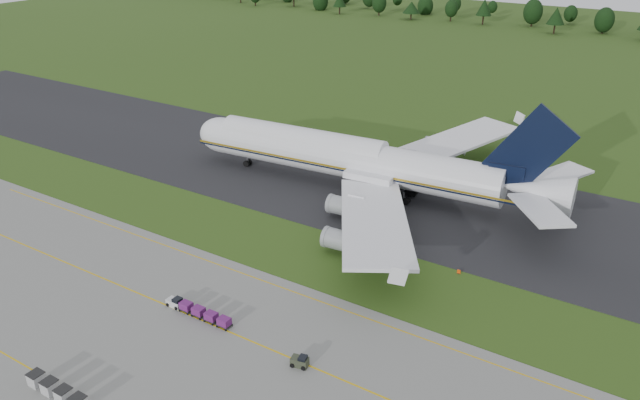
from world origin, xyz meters
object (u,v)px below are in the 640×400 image
Objects in this scene: aircraft at (355,159)px; edge_markers at (388,251)px; utility_cart at (300,362)px; baggage_train at (197,311)px; uld_row at (57,391)px.

aircraft reaches higher than edge_markers.
aircraft is 33.99× the size of utility_cart.
aircraft is at bearing 112.22° from utility_cart.
baggage_train is at bearing -115.77° from edge_markers.
baggage_train reaches higher than edge_markers.
baggage_train is at bearing 81.99° from uld_row.
baggage_train is at bearing -86.74° from aircraft.
utility_cart is at bearing -83.68° from edge_markers.
aircraft is 25.75m from edge_markers.
aircraft is 7.09× the size of baggage_train.
aircraft is at bearing 131.33° from edge_markers.
baggage_train is 0.45× the size of edge_markers.
uld_row is (-0.07, -67.23, -5.25)m from aircraft.
utility_cart is 29.97m from edge_markers.
aircraft reaches higher than baggage_train.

